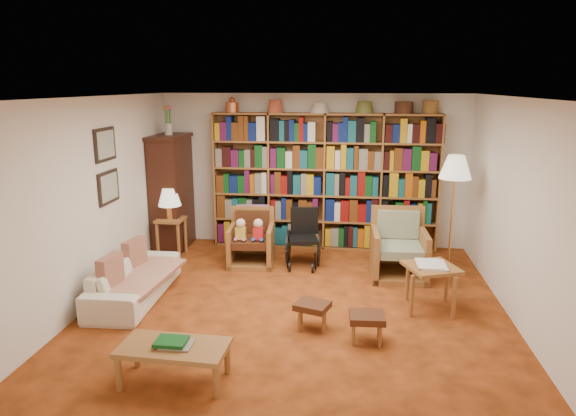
% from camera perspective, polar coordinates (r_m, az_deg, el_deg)
% --- Properties ---
extents(floor, '(5.00, 5.00, 0.00)m').
position_cam_1_polar(floor, '(6.45, 0.99, -10.58)').
color(floor, '#AB4A1A').
rests_on(floor, ground).
extents(ceiling, '(5.00, 5.00, 0.00)m').
position_cam_1_polar(ceiling, '(5.88, 1.09, 12.22)').
color(ceiling, white).
rests_on(ceiling, wall_back).
extents(wall_back, '(5.00, 0.00, 5.00)m').
position_cam_1_polar(wall_back, '(8.49, 2.80, 4.16)').
color(wall_back, white).
rests_on(wall_back, floor).
extents(wall_front, '(5.00, 0.00, 5.00)m').
position_cam_1_polar(wall_front, '(3.68, -3.07, -8.66)').
color(wall_front, white).
rests_on(wall_front, floor).
extents(wall_left, '(0.00, 5.00, 5.00)m').
position_cam_1_polar(wall_left, '(6.77, -20.51, 0.87)').
color(wall_left, white).
rests_on(wall_left, floor).
extents(wall_right, '(0.00, 5.00, 5.00)m').
position_cam_1_polar(wall_right, '(6.31, 24.26, -0.37)').
color(wall_right, white).
rests_on(wall_right, floor).
extents(bookshelf, '(3.60, 0.30, 2.42)m').
position_cam_1_polar(bookshelf, '(8.32, 4.08, 3.39)').
color(bookshelf, '#925F2D').
rests_on(bookshelf, floor).
extents(curio_cabinet, '(0.50, 0.95, 2.40)m').
position_cam_1_polar(curio_cabinet, '(8.53, -12.78, 1.85)').
color(curio_cabinet, '#3C1810').
rests_on(curio_cabinet, floor).
extents(framed_pictures, '(0.03, 0.52, 0.97)m').
position_cam_1_polar(framed_pictures, '(6.96, -19.49, 4.42)').
color(framed_pictures, black).
rests_on(framed_pictures, wall_left).
extents(sofa, '(1.72, 0.72, 0.50)m').
position_cam_1_polar(sofa, '(6.79, -16.70, -7.63)').
color(sofa, beige).
rests_on(sofa, floor).
extents(sofa_throw, '(0.84, 1.43, 0.04)m').
position_cam_1_polar(sofa_throw, '(6.75, -16.34, -7.26)').
color(sofa_throw, beige).
rests_on(sofa_throw, sofa).
extents(cushion_left, '(0.19, 0.41, 0.39)m').
position_cam_1_polar(cushion_left, '(7.08, -16.66, -5.03)').
color(cushion_left, maroon).
rests_on(cushion_left, sofa).
extents(cushion_right, '(0.17, 0.41, 0.40)m').
position_cam_1_polar(cushion_right, '(6.48, -19.12, -6.95)').
color(cushion_right, maroon).
rests_on(cushion_right, sofa).
extents(side_table_lamp, '(0.41, 0.41, 0.61)m').
position_cam_1_polar(side_table_lamp, '(8.23, -12.86, -2.20)').
color(side_table_lamp, '#925F2D').
rests_on(side_table_lamp, floor).
extents(table_lamp, '(0.35, 0.35, 0.48)m').
position_cam_1_polar(table_lamp, '(8.12, -13.04, 1.10)').
color(table_lamp, gold).
rests_on(table_lamp, side_table_lamp).
extents(armchair_leather, '(0.71, 0.75, 0.84)m').
position_cam_1_polar(armchair_leather, '(7.77, -4.01, -3.61)').
color(armchair_leather, '#925F2D').
rests_on(armchair_leather, floor).
extents(armchair_sage, '(0.78, 0.81, 0.94)m').
position_cam_1_polar(armchair_sage, '(7.43, 12.16, -4.61)').
color(armchair_sage, '#925F2D').
rests_on(armchair_sage, floor).
extents(wheelchair, '(0.49, 0.68, 0.85)m').
position_cam_1_polar(wheelchair, '(7.66, 1.74, -3.51)').
color(wheelchair, black).
rests_on(wheelchair, floor).
extents(floor_lamp, '(0.45, 0.45, 1.69)m').
position_cam_1_polar(floor_lamp, '(7.49, 18.09, 3.84)').
color(floor_lamp, gold).
rests_on(floor_lamp, floor).
extents(side_table_papers, '(0.71, 0.71, 0.58)m').
position_cam_1_polar(side_table_papers, '(6.36, 15.61, -6.90)').
color(side_table_papers, '#925F2D').
rests_on(side_table_papers, floor).
extents(footstool_a, '(0.43, 0.40, 0.30)m').
position_cam_1_polar(footstool_a, '(5.77, 2.72, -10.98)').
color(footstool_a, '#4C2914').
rests_on(footstool_a, floor).
extents(footstool_b, '(0.38, 0.33, 0.31)m').
position_cam_1_polar(footstool_b, '(5.54, 8.76, -12.11)').
color(footstool_b, '#4C2914').
rests_on(footstool_b, floor).
extents(coffee_table, '(0.99, 0.53, 0.41)m').
position_cam_1_polar(coffee_table, '(4.90, -12.59, -15.13)').
color(coffee_table, '#925F2D').
rests_on(coffee_table, floor).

